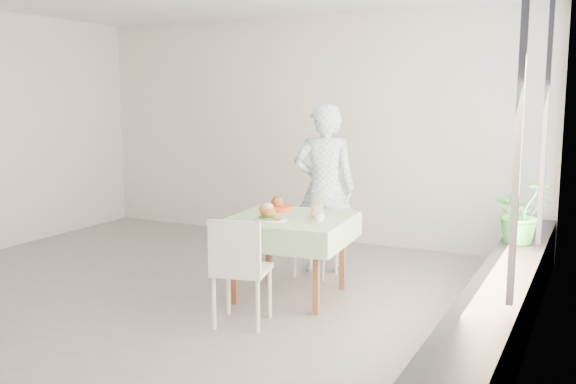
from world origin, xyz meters
The scene contains 14 objects.
floor centered at (0.00, 0.00, 0.00)m, with size 6.00×6.00×0.00m, color #64625F.
wall_back centered at (0.00, 2.50, 1.40)m, with size 6.00×0.02×2.80m, color silver.
wall_right centered at (3.00, 0.00, 1.40)m, with size 0.02×5.00×2.80m, color silver.
window_pane centered at (2.97, 0.00, 1.65)m, with size 0.01×4.80×2.18m, color #D1E0F9.
window_ledge centered at (2.80, 0.00, 0.25)m, with size 0.40×4.80×0.50m, color black.
cafe_table centered at (0.91, 0.20, 0.46)m, with size 1.12×1.12×0.74m.
chair_far centered at (0.83, 0.95, 0.24)m, with size 0.39×0.39×0.78m.
chair_near centered at (0.88, -0.63, 0.27)m, with size 0.50×0.50×0.88m.
diner centered at (0.85, 1.12, 0.87)m, with size 0.64×0.42×1.75m, color #7FACCB.
main_dish centered at (0.81, -0.01, 0.79)m, with size 0.29×0.29×0.15m.
juice_cup_orange centered at (1.13, 0.24, 0.80)m, with size 0.08×0.08×0.24m.
juice_cup_lemonade centered at (1.24, 0.10, 0.80)m, with size 0.09×0.09×0.24m.
second_dish centered at (0.66, 0.42, 0.78)m, with size 0.28×0.28×0.13m.
potted_plant centered at (2.77, 1.12, 0.78)m, with size 0.51×0.44×0.56m, color #2C8633.
Camera 1 is at (3.41, -4.90, 1.84)m, focal length 40.00 mm.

